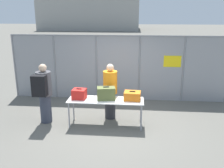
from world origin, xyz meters
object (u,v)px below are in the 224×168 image
object	(u,v)px
suitcase_orange	(132,96)
utility_trailer	(156,76)
inspection_table	(106,102)
security_worker_near	(110,91)
suitcase_olive	(106,93)
suitcase_red	(79,94)
traveler_hooded	(44,91)

from	to	relation	value
suitcase_orange	utility_trailer	size ratio (longest dim) A/B	0.10
inspection_table	suitcase_orange	world-z (taller)	suitcase_orange
security_worker_near	utility_trailer	size ratio (longest dim) A/B	0.37
inspection_table	suitcase_olive	world-z (taller)	suitcase_olive
security_worker_near	utility_trailer	xyz separation A→B (m)	(1.64, 3.56, -0.42)
suitcase_orange	utility_trailer	distance (m)	4.16
suitcase_red	utility_trailer	distance (m)	4.77
suitcase_orange	utility_trailer	world-z (taller)	suitcase_orange
inspection_table	suitcase_red	world-z (taller)	suitcase_red
inspection_table	suitcase_olive	distance (m)	0.24
suitcase_orange	security_worker_near	distance (m)	0.80
suitcase_orange	inspection_table	bearing A→B (deg)	-175.19
suitcase_olive	security_worker_near	size ratio (longest dim) A/B	0.32
suitcase_olive	traveler_hooded	bearing A→B (deg)	-179.65
suitcase_red	suitcase_olive	size ratio (longest dim) A/B	0.72
security_worker_near	suitcase_orange	bearing A→B (deg)	141.58
traveler_hooded	utility_trailer	distance (m)	5.37
suitcase_orange	security_worker_near	world-z (taller)	security_worker_near
traveler_hooded	utility_trailer	xyz separation A→B (m)	(3.47, 4.07, -0.51)
traveler_hooded	utility_trailer	size ratio (longest dim) A/B	0.39
traveler_hooded	suitcase_red	bearing A→B (deg)	-10.45
utility_trailer	inspection_table	bearing A→B (deg)	-112.74
suitcase_olive	utility_trailer	world-z (taller)	suitcase_olive
suitcase_olive	security_worker_near	bearing A→B (deg)	82.68
suitcase_olive	traveler_hooded	xyz separation A→B (m)	(-1.77, -0.01, 0.01)
suitcase_red	security_worker_near	distance (m)	0.96
traveler_hooded	utility_trailer	bearing A→B (deg)	38.58
inspection_table	suitcase_red	size ratio (longest dim) A/B	5.42
suitcase_red	traveler_hooded	xyz separation A→B (m)	(-1.02, -0.01, 0.04)
utility_trailer	suitcase_orange	bearing A→B (deg)	-103.66
traveler_hooded	inspection_table	bearing A→B (deg)	-11.47
suitcase_olive	traveler_hooded	size ratio (longest dim) A/B	0.31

